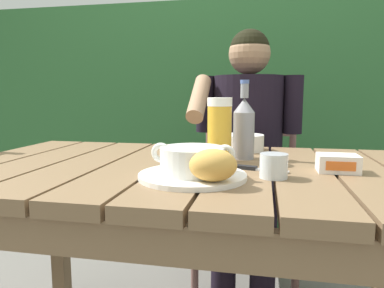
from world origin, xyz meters
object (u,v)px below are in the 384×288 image
(serving_plate, at_px, (192,176))
(beer_bottle, at_px, (244,127))
(water_glass_small, at_px, (274,166))
(person_eating, at_px, (247,142))
(beer_glass, at_px, (219,130))
(table_knife, at_px, (256,169))
(chair_near_diner, at_px, (248,186))
(soup_bowl, at_px, (192,160))
(butter_tub, at_px, (338,163))
(diner_bowl, at_px, (243,142))
(bread_roll, at_px, (213,165))

(serving_plate, distance_m, beer_bottle, 0.33)
(serving_plate, relative_size, water_glass_small, 3.87)
(serving_plate, bearing_deg, person_eating, 83.41)
(beer_glass, xyz_separation_m, table_knife, (0.11, -0.11, -0.09))
(chair_near_diner, bearing_deg, serving_plate, -95.46)
(soup_bowl, distance_m, table_knife, 0.20)
(water_glass_small, height_order, butter_tub, water_glass_small)
(water_glass_small, distance_m, diner_bowl, 0.43)
(chair_near_diner, xyz_separation_m, butter_tub, (0.27, -0.86, 0.30))
(beer_bottle, xyz_separation_m, water_glass_small, (0.09, -0.25, -0.07))
(serving_plate, relative_size, butter_tub, 2.57)
(person_eating, height_order, beer_bottle, person_eating)
(beer_glass, relative_size, butter_tub, 1.88)
(soup_bowl, bearing_deg, chair_near_diner, 84.54)
(chair_near_diner, height_order, bread_roll, chair_near_diner)
(serving_plate, bearing_deg, water_glass_small, 12.19)
(butter_tub, relative_size, table_knife, 0.71)
(soup_bowl, relative_size, table_knife, 1.43)
(beer_bottle, height_order, diner_bowl, beer_bottle)
(beer_glass, distance_m, water_glass_small, 0.25)
(chair_near_diner, xyz_separation_m, person_eating, (-0.00, -0.20, 0.26))
(soup_bowl, height_order, table_knife, soup_bowl)
(diner_bowl, bearing_deg, serving_plate, -101.76)
(water_glass_small, bearing_deg, serving_plate, -167.81)
(serving_plate, height_order, diner_bowl, diner_bowl)
(chair_near_diner, distance_m, bread_roll, 1.12)
(diner_bowl, bearing_deg, person_eating, 90.47)
(beer_bottle, bearing_deg, water_glass_small, -70.73)
(table_knife, bearing_deg, beer_glass, 136.82)
(beer_glass, xyz_separation_m, butter_tub, (0.32, -0.08, -0.07))
(soup_bowl, bearing_deg, diner_bowl, 78.24)
(chair_near_diner, xyz_separation_m, beer_bottle, (0.01, -0.71, 0.37))
(beer_glass, height_order, beer_bottle, beer_bottle)
(chair_near_diner, relative_size, beer_glass, 4.82)
(bread_roll, distance_m, beer_glass, 0.30)
(serving_plate, xyz_separation_m, table_knife, (0.15, 0.12, -0.00))
(serving_plate, distance_m, butter_tub, 0.39)
(person_eating, distance_m, table_knife, 0.68)
(serving_plate, relative_size, beer_glass, 1.37)
(serving_plate, relative_size, table_knife, 1.82)
(water_glass_small, relative_size, table_knife, 0.47)
(beer_glass, bearing_deg, beer_bottle, 42.75)
(table_knife, bearing_deg, water_glass_small, -61.19)
(beer_bottle, bearing_deg, butter_tub, -30.16)
(water_glass_small, bearing_deg, chair_near_diner, 95.84)
(butter_tub, bearing_deg, person_eating, 112.12)
(water_glass_small, bearing_deg, soup_bowl, -167.81)
(soup_bowl, height_order, diner_bowl, soup_bowl)
(serving_plate, bearing_deg, diner_bowl, 78.24)
(soup_bowl, bearing_deg, person_eating, 83.41)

